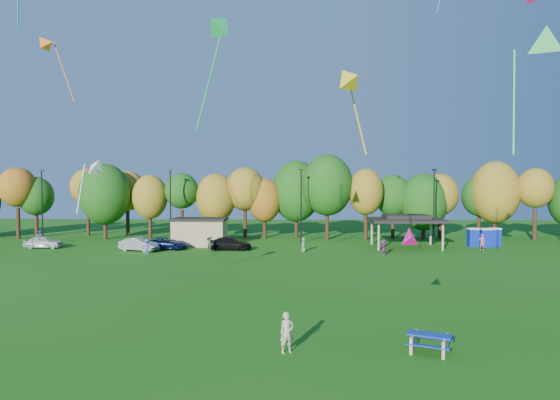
{
  "coord_description": "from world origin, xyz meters",
  "views": [
    {
      "loc": [
        1.43,
        -20.48,
        7.45
      ],
      "look_at": [
        0.56,
        6.0,
        6.53
      ],
      "focal_mm": 32.0,
      "sensor_mm": 36.0,
      "label": 1
    }
  ],
  "objects_px": {
    "porta_potties": "(484,237)",
    "car_d": "(230,244)",
    "kite_flyer": "(287,332)",
    "car_a": "(44,242)",
    "picnic_table": "(429,342)",
    "car_c": "(167,244)",
    "car_b": "(139,244)"
  },
  "relations": [
    {
      "from": "kite_flyer",
      "to": "picnic_table",
      "type": "bearing_deg",
      "value": -22.4
    },
    {
      "from": "kite_flyer",
      "to": "car_c",
      "type": "height_order",
      "value": "kite_flyer"
    },
    {
      "from": "kite_flyer",
      "to": "car_c",
      "type": "bearing_deg",
      "value": 87.74
    },
    {
      "from": "car_c",
      "to": "kite_flyer",
      "type": "bearing_deg",
      "value": -154.79
    },
    {
      "from": "kite_flyer",
      "to": "car_b",
      "type": "height_order",
      "value": "kite_flyer"
    },
    {
      "from": "car_a",
      "to": "car_c",
      "type": "xyz_separation_m",
      "value": [
        14.29,
        -0.56,
        -0.05
      ]
    },
    {
      "from": "porta_potties",
      "to": "car_d",
      "type": "xyz_separation_m",
      "value": [
        -29.22,
        -3.82,
        -0.39
      ]
    },
    {
      "from": "picnic_table",
      "to": "car_c",
      "type": "height_order",
      "value": "car_c"
    },
    {
      "from": "picnic_table",
      "to": "car_b",
      "type": "bearing_deg",
      "value": 148.96
    },
    {
      "from": "picnic_table",
      "to": "car_d",
      "type": "bearing_deg",
      "value": 134.87
    },
    {
      "from": "car_c",
      "to": "picnic_table",
      "type": "bearing_deg",
      "value": -146.05
    },
    {
      "from": "car_d",
      "to": "porta_potties",
      "type": "bearing_deg",
      "value": -84.0
    },
    {
      "from": "car_a",
      "to": "car_c",
      "type": "bearing_deg",
      "value": -95.76
    },
    {
      "from": "porta_potties",
      "to": "car_a",
      "type": "bearing_deg",
      "value": -176.53
    },
    {
      "from": "picnic_table",
      "to": "car_b",
      "type": "xyz_separation_m",
      "value": [
        -22.97,
        31.58,
        0.26
      ]
    },
    {
      "from": "car_d",
      "to": "car_c",
      "type": "bearing_deg",
      "value": 86.91
    },
    {
      "from": "picnic_table",
      "to": "car_c",
      "type": "distance_m",
      "value": 38.72
    },
    {
      "from": "porta_potties",
      "to": "kite_flyer",
      "type": "relative_size",
      "value": 2.09
    },
    {
      "from": "picnic_table",
      "to": "car_d",
      "type": "relative_size",
      "value": 0.48
    },
    {
      "from": "porta_potties",
      "to": "car_c",
      "type": "bearing_deg",
      "value": -174.29
    },
    {
      "from": "car_d",
      "to": "kite_flyer",
      "type": "bearing_deg",
      "value": -169.6
    },
    {
      "from": "kite_flyer",
      "to": "car_a",
      "type": "relative_size",
      "value": 0.43
    },
    {
      "from": "picnic_table",
      "to": "kite_flyer",
      "type": "height_order",
      "value": "kite_flyer"
    },
    {
      "from": "car_a",
      "to": "picnic_table",
      "type": "bearing_deg",
      "value": -137.68
    },
    {
      "from": "kite_flyer",
      "to": "car_c",
      "type": "relative_size",
      "value": 0.38
    },
    {
      "from": "porta_potties",
      "to": "picnic_table",
      "type": "bearing_deg",
      "value": -113.62
    },
    {
      "from": "car_c",
      "to": "porta_potties",
      "type": "bearing_deg",
      "value": -81.89
    },
    {
      "from": "kite_flyer",
      "to": "car_c",
      "type": "distance_m",
      "value": 36.11
    },
    {
      "from": "car_a",
      "to": "car_c",
      "type": "relative_size",
      "value": 0.87
    },
    {
      "from": "car_c",
      "to": "car_b",
      "type": "bearing_deg",
      "value": 119.86
    },
    {
      "from": "car_b",
      "to": "car_d",
      "type": "xyz_separation_m",
      "value": [
        9.76,
        1.21,
        -0.03
      ]
    },
    {
      "from": "porta_potties",
      "to": "picnic_table",
      "type": "distance_m",
      "value": 39.97
    }
  ]
}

